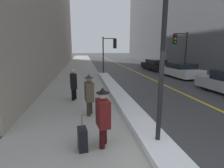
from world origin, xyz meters
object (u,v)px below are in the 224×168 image
(traffic_light_near, at_px, (111,48))
(rolling_suitcase, at_px, (83,139))
(parked_car_white, at_px, (180,70))
(traffic_light_far, at_px, (179,45))
(lamp_post, at_px, (165,17))
(pedestrian_with_shoulder_bag, at_px, (73,83))
(pedestrian_trailing, at_px, (89,93))
(parked_car_black, at_px, (155,65))
(pedestrian_in_glasses, at_px, (103,115))

(traffic_light_near, xyz_separation_m, rolling_suitcase, (-2.65, -12.30, -2.26))
(parked_car_white, bearing_deg, traffic_light_far, 39.59)
(traffic_light_near, distance_m, parked_car_white, 6.64)
(lamp_post, bearing_deg, pedestrian_with_shoulder_bag, 116.86)
(pedestrian_trailing, height_order, parked_car_black, pedestrian_trailing)
(pedestrian_in_glasses, height_order, parked_car_white, pedestrian_in_glasses)
(parked_car_black, bearing_deg, pedestrian_trailing, 144.13)
(traffic_light_near, relative_size, pedestrian_with_shoulder_bag, 2.28)
(traffic_light_far, relative_size, parked_car_white, 0.90)
(traffic_light_near, height_order, parked_car_black, traffic_light_near)
(traffic_light_far, height_order, rolling_suitcase, traffic_light_far)
(traffic_light_far, height_order, pedestrian_trailing, traffic_light_far)
(traffic_light_near, height_order, pedestrian_with_shoulder_bag, traffic_light_near)
(pedestrian_in_glasses, bearing_deg, parked_car_black, 144.15)
(traffic_light_far, xyz_separation_m, pedestrian_with_shoulder_bag, (-8.84, -5.77, -1.97))
(lamp_post, distance_m, parked_car_white, 12.52)
(lamp_post, height_order, rolling_suitcase, lamp_post)
(pedestrian_with_shoulder_bag, relative_size, parked_car_black, 0.33)
(pedestrian_with_shoulder_bag, bearing_deg, traffic_light_near, 150.04)
(traffic_light_near, xyz_separation_m, parked_car_black, (5.77, 2.91, -1.98))
(pedestrian_trailing, distance_m, parked_car_black, 15.21)
(pedestrian_with_shoulder_bag, bearing_deg, pedestrian_trailing, 9.41)
(traffic_light_near, relative_size, pedestrian_trailing, 2.20)
(rolling_suitcase, bearing_deg, traffic_light_far, 132.50)
(lamp_post, relative_size, rolling_suitcase, 5.84)
(lamp_post, distance_m, pedestrian_with_shoulder_bag, 5.80)
(traffic_light_far, xyz_separation_m, parked_car_black, (0.00, 4.89, -2.25))
(parked_car_black, bearing_deg, pedestrian_with_shoulder_bag, 136.86)
(pedestrian_in_glasses, bearing_deg, pedestrian_trailing, 178.47)
(lamp_post, bearing_deg, pedestrian_trailing, 123.70)
(pedestrian_trailing, relative_size, pedestrian_with_shoulder_bag, 1.04)
(traffic_light_near, height_order, rolling_suitcase, traffic_light_near)
(traffic_light_near, distance_m, pedestrian_trailing, 10.34)
(parked_car_white, bearing_deg, pedestrian_in_glasses, 137.79)
(traffic_light_near, distance_m, pedestrian_in_glasses, 12.49)
(traffic_light_far, bearing_deg, rolling_suitcase, 53.56)
(lamp_post, bearing_deg, traffic_light_near, 86.81)
(traffic_light_near, distance_m, pedestrian_with_shoulder_bag, 8.51)
(pedestrian_trailing, bearing_deg, parked_car_black, 139.28)
(parked_car_black, bearing_deg, traffic_light_near, 113.32)
(traffic_light_near, relative_size, traffic_light_far, 0.91)
(parked_car_black, bearing_deg, parked_car_white, 178.62)
(traffic_light_far, xyz_separation_m, parked_car_white, (0.19, -0.20, -2.24))
(lamp_post, height_order, pedestrian_trailing, lamp_post)
(lamp_post, bearing_deg, parked_car_black, 67.19)
(pedestrian_in_glasses, xyz_separation_m, parked_car_white, (8.06, 10.01, -0.28))
(pedestrian_with_shoulder_bag, bearing_deg, rolling_suitcase, -2.99)
(lamp_post, bearing_deg, parked_car_white, 57.10)
(lamp_post, height_order, pedestrian_in_glasses, lamp_post)
(pedestrian_in_glasses, xyz_separation_m, parked_car_black, (7.88, 15.11, -0.29))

